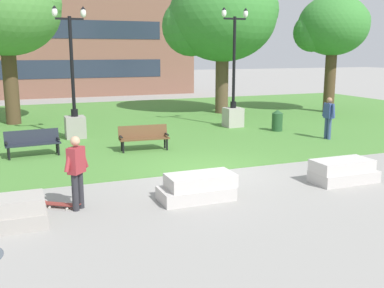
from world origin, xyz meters
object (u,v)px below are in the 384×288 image
park_bench_near_left (33,141)px  person_skateboarder (77,169)px  park_bench_near_right (144,136)px  person_bystander_near_lawn (329,116)px  trash_bin (277,120)px  lamp_post_right (74,112)px  lamp_post_left (233,104)px  skateboard (60,204)px  concrete_block_center (1,214)px  concrete_block_left (198,187)px  concrete_block_right (343,171)px

park_bench_near_left → person_skateboarder: bearing=-83.0°
park_bench_near_right → person_skateboarder: bearing=-119.4°
park_bench_near_left → person_bystander_near_lawn: person_bystander_near_lawn is taller
trash_bin → park_bench_near_left: bearing=-173.3°
person_skateboarder → park_bench_near_left: size_ratio=0.93×
park_bench_near_right → lamp_post_right: size_ratio=0.35×
park_bench_near_right → lamp_post_left: (5.37, 3.48, 0.58)m
skateboard → trash_bin: (10.14, 6.89, 0.42)m
person_bystander_near_lawn → trash_bin: bearing=110.9°
park_bench_near_right → concrete_block_center: bearing=-127.8°
park_bench_near_right → trash_bin: trash_bin is taller
lamp_post_right → lamp_post_left: bearing=1.0°
skateboard → park_bench_near_left: park_bench_near_left is taller
concrete_block_left → lamp_post_right: lamp_post_right is taller
skateboard → concrete_block_right: bearing=-5.4°
concrete_block_left → lamp_post_left: 10.89m
concrete_block_center → trash_bin: size_ratio=1.88×
park_bench_near_left → trash_bin: trash_bin is taller
concrete_block_right → park_bench_near_right: park_bench_near_right is taller
concrete_block_center → lamp_post_right: bearing=74.1°
trash_bin → lamp_post_right: bearing=169.2°
concrete_block_center → concrete_block_right: bearing=0.8°
concrete_block_center → park_bench_near_right: park_bench_near_right is taller
concrete_block_right → trash_bin: 8.05m
concrete_block_center → person_skateboarder: (1.61, 0.59, 0.66)m
concrete_block_center → skateboard: bearing=34.1°
concrete_block_left → park_bench_near_left: (-3.54, 6.28, 0.23)m
person_bystander_near_lawn → skateboard: bearing=-157.8°
concrete_block_center → lamp_post_right: (2.67, 9.38, 0.78)m
person_skateboarder → trash_bin: bearing=36.2°
lamp_post_right → person_bystander_near_lawn: (9.61, -4.04, -0.10)m
concrete_block_center → trash_bin: 13.75m
skateboard → person_bystander_near_lawn: (11.05, 4.50, 0.90)m
concrete_block_center → person_bystander_near_lawn: (12.29, 5.34, 0.68)m
concrete_block_center → concrete_block_left: bearing=2.8°
lamp_post_left → lamp_post_right: bearing=-179.0°
lamp_post_left → lamp_post_right: lamp_post_left is taller
person_skateboarder → person_bystander_near_lawn: person_bystander_near_lawn is taller
concrete_block_center → park_bench_near_left: 6.56m
person_skateboarder → person_bystander_near_lawn: bearing=24.0°
trash_bin → concrete_block_left: bearing=-132.8°
park_bench_near_left → concrete_block_left: bearing=-60.6°
concrete_block_center → lamp_post_left: bearing=43.4°
park_bench_near_left → person_bystander_near_lawn: bearing=-5.8°
concrete_block_left → park_bench_near_left: 7.21m
concrete_block_center → person_bystander_near_lawn: 13.42m
person_skateboarder → lamp_post_left: (8.44, 8.93, 0.16)m
skateboard → lamp_post_left: bearing=44.6°
skateboard → park_bench_near_right: size_ratio=0.52×
person_skateboarder → park_bench_near_right: 6.27m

